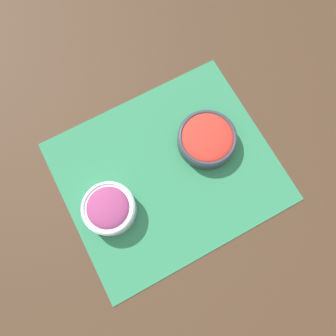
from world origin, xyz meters
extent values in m
plane|color=#422D1E|center=(0.00, 0.00, 0.00)|extent=(3.00, 3.00, 0.00)
cube|color=#2D7A51|center=(0.00, 0.00, 0.00)|extent=(0.54, 0.46, 0.00)
cylinder|color=#333842|center=(0.13, 0.02, 0.02)|extent=(0.15, 0.15, 0.04)
torus|color=#333842|center=(0.13, 0.02, 0.04)|extent=(0.15, 0.15, 0.01)
ellipsoid|color=red|center=(0.13, 0.02, 0.04)|extent=(0.13, 0.13, 0.02)
cylinder|color=silver|center=(-0.17, -0.02, 0.03)|extent=(0.13, 0.13, 0.05)
torus|color=silver|center=(-0.17, -0.02, 0.05)|extent=(0.13, 0.13, 0.01)
ellipsoid|color=#93386B|center=(-0.17, -0.02, 0.05)|extent=(0.10, 0.10, 0.03)
camera|label=1|loc=(-0.10, -0.19, 0.82)|focal=35.00mm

